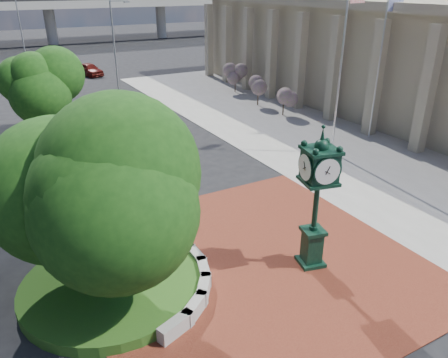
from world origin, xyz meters
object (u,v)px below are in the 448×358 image
at_px(parked_car, 89,69).
at_px(flagpole_b, 379,67).
at_px(post_clock, 317,194).
at_px(flagpole_a, 340,70).
at_px(street_lamp_far, 23,31).
at_px(street_lamp_near, 116,43).

height_order(parked_car, flagpole_b, flagpole_b).
xyz_separation_m(post_clock, parked_car, (1.72, 40.91, -2.25)).
relative_size(flagpole_a, street_lamp_far, 1.21).
height_order(post_clock, flagpole_b, flagpole_b).
bearing_deg(street_lamp_near, flagpole_b, -58.54).
bearing_deg(street_lamp_far, post_clock, -84.73).
bearing_deg(flagpole_a, parked_car, 102.29).
bearing_deg(post_clock, street_lamp_near, 86.94).
distance_m(parked_car, flagpole_b, 33.55).
distance_m(flagpole_b, street_lamp_near, 22.09).
bearing_deg(flagpole_a, street_lamp_far, 109.64).
xyz_separation_m(flagpole_a, street_lamp_far, (-12.89, 36.13, -0.29)).
xyz_separation_m(flagpole_a, street_lamp_near, (-7.25, 19.87, -0.23)).
relative_size(parked_car, flagpole_a, 0.42).
distance_m(post_clock, flagpole_a, 12.45).
relative_size(post_clock, parked_car, 1.29).
height_order(flagpole_a, street_lamp_near, flagpole_a).
bearing_deg(street_lamp_near, flagpole_a, -69.96).
height_order(post_clock, parked_car, post_clock).
height_order(parked_car, flagpole_a, flagpole_a).
height_order(post_clock, street_lamp_far, street_lamp_far).
distance_m(post_clock, street_lamp_far, 44.92).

